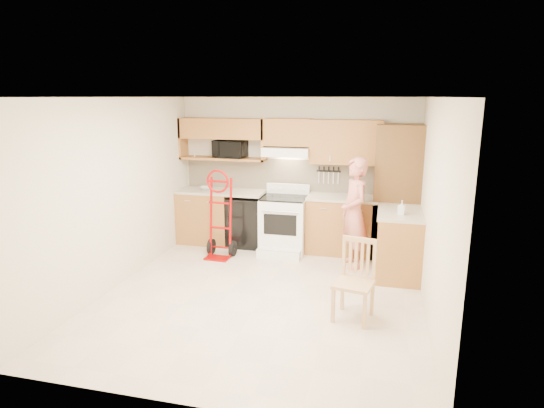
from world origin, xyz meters
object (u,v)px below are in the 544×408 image
at_px(person, 354,213).
at_px(hand_truck, 219,219).
at_px(microwave, 230,149).
at_px(dining_chair, 354,281).
at_px(range, 283,220).

height_order(person, hand_truck, person).
xyz_separation_m(microwave, hand_truck, (0.08, -0.84, -1.00)).
xyz_separation_m(hand_truck, dining_chair, (2.22, -1.61, -0.17)).
relative_size(range, hand_truck, 0.85).
bearing_deg(hand_truck, microwave, 97.69).
relative_size(microwave, person, 0.32).
xyz_separation_m(microwave, range, (1.01, -0.34, -1.10)).
relative_size(microwave, hand_truck, 0.42).
relative_size(microwave, dining_chair, 0.58).
relative_size(range, person, 0.65).
relative_size(hand_truck, dining_chair, 1.37).
relative_size(range, dining_chair, 1.16).
height_order(range, dining_chair, range).
distance_m(hand_truck, dining_chair, 2.75).
height_order(range, hand_truck, hand_truck).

